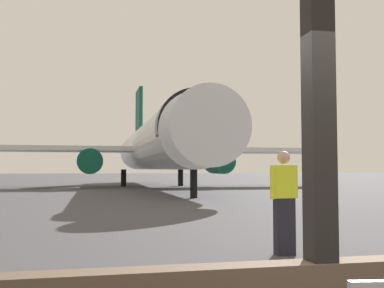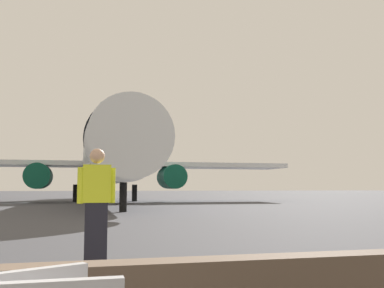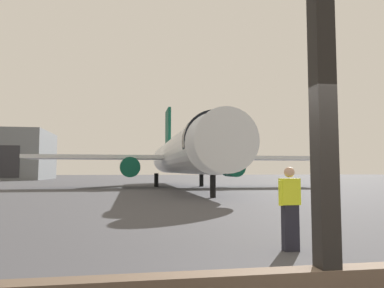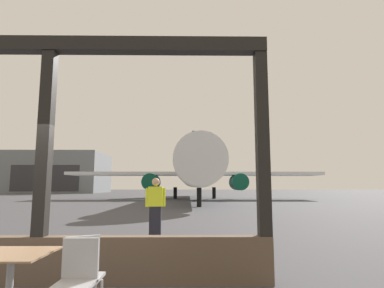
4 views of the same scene
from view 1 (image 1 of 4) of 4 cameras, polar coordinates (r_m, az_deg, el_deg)
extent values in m
plane|color=#424247|center=(43.32, -10.03, -5.00)|extent=(220.00, 220.00, 0.00)
cube|color=black|center=(3.71, 15.57, 3.82)|extent=(0.20, 0.20, 3.76)
cylinder|color=silver|center=(36.68, -4.61, -0.21)|extent=(3.81, 30.33, 3.81)
cone|color=silver|center=(20.52, 1.54, 2.08)|extent=(3.62, 2.60, 3.62)
cylinder|color=black|center=(22.38, 0.38, 2.03)|extent=(3.88, 0.90, 3.88)
cube|color=silver|center=(37.20, -17.05, -0.59)|extent=(14.06, 4.20, 0.36)
cube|color=silver|center=(39.24, 6.87, -0.83)|extent=(14.06, 4.20, 0.36)
cylinder|color=#0C4C38|center=(35.64, -12.64, -2.15)|extent=(1.90, 3.20, 1.90)
cylinder|color=#0C4C38|center=(37.01, 3.38, -2.26)|extent=(1.90, 3.20, 1.90)
cube|color=#0C4C38|center=(50.59, -6.66, 3.88)|extent=(0.36, 4.40, 5.20)
cylinder|color=black|center=(22.59, 0.21, -5.01)|extent=(0.36, 0.36, 1.40)
cylinder|color=black|center=(38.12, -8.57, -4.22)|extent=(0.44, 0.44, 1.40)
cylinder|color=black|center=(38.73, -1.44, -4.23)|extent=(0.44, 0.44, 1.40)
cube|color=black|center=(7.89, 11.50, -10.09)|extent=(0.32, 0.20, 0.95)
cube|color=yellow|center=(7.84, 11.44, -4.64)|extent=(0.40, 0.22, 0.55)
sphere|color=tan|center=(7.84, 11.40, -1.68)|extent=(0.22, 0.22, 0.22)
cylinder|color=yellow|center=(7.69, 10.07, -4.87)|extent=(0.09, 0.09, 0.52)
cylinder|color=yellow|center=(8.00, 12.75, -4.77)|extent=(0.09, 0.09, 0.52)
camera|label=2|loc=(2.99, 67.29, -6.32)|focal=41.36mm
camera|label=3|loc=(0.27, -112.56, 56.60)|focal=33.94mm
camera|label=4|loc=(4.49, 103.10, 1.57)|focal=29.95mm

